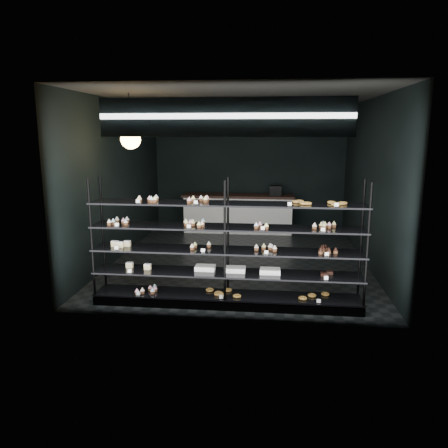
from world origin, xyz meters
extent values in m
cube|color=black|center=(0.00, 0.00, 0.01)|extent=(5.00, 6.00, 0.01)
cube|color=black|center=(0.00, 0.00, 3.20)|extent=(5.00, 6.00, 0.01)
cube|color=black|center=(0.00, 3.00, 1.60)|extent=(5.00, 0.01, 3.20)
cube|color=black|center=(0.00, -3.00, 1.60)|extent=(5.00, 0.01, 3.20)
cube|color=black|center=(-2.50, 0.00, 1.60)|extent=(0.01, 6.00, 3.20)
cube|color=black|center=(2.50, 0.00, 1.60)|extent=(0.01, 6.00, 3.20)
cube|color=black|center=(-0.02, -2.45, 0.06)|extent=(4.00, 0.50, 0.12)
cylinder|color=black|center=(-1.99, -2.67, 0.99)|extent=(0.04, 0.04, 1.85)
cylinder|color=black|center=(-1.99, -2.23, 0.99)|extent=(0.04, 0.04, 1.85)
cylinder|color=black|center=(-0.02, -2.67, 0.99)|extent=(0.04, 0.04, 1.85)
cylinder|color=black|center=(-0.02, -2.23, 0.99)|extent=(0.04, 0.04, 1.85)
cylinder|color=black|center=(1.95, -2.67, 0.99)|extent=(0.04, 0.04, 1.85)
cylinder|color=black|center=(1.95, -2.23, 0.99)|extent=(0.04, 0.04, 1.85)
cube|color=black|center=(-0.02, -2.45, 0.15)|extent=(4.00, 0.50, 0.03)
cube|color=black|center=(-0.02, -2.45, 0.50)|extent=(4.00, 0.50, 0.02)
cube|color=black|center=(-0.02, -2.45, 0.85)|extent=(4.00, 0.50, 0.02)
cube|color=black|center=(-0.02, -2.45, 1.20)|extent=(4.00, 0.50, 0.02)
cube|color=black|center=(-0.02, -2.45, 1.55)|extent=(4.00, 0.50, 0.02)
cube|color=white|center=(-1.24, -2.63, 1.59)|extent=(0.06, 0.04, 0.06)
cube|color=white|center=(-0.41, -2.63, 1.59)|extent=(0.06, 0.04, 0.06)
cube|color=white|center=(0.92, -2.63, 1.59)|extent=(0.05, 0.04, 0.06)
cube|color=white|center=(1.48, -2.63, 1.59)|extent=(0.06, 0.04, 0.06)
cube|color=white|center=(-1.60, -2.63, 1.24)|extent=(0.06, 0.04, 0.06)
cube|color=white|center=(-0.53, -2.63, 1.24)|extent=(0.05, 0.04, 0.06)
cube|color=white|center=(0.52, -2.63, 1.24)|extent=(0.05, 0.04, 0.06)
cube|color=white|center=(1.36, -2.63, 1.24)|extent=(0.06, 0.04, 0.06)
cube|color=white|center=(-1.61, -2.63, 0.89)|extent=(0.06, 0.04, 0.06)
cube|color=white|center=(-0.35, -2.63, 0.89)|extent=(0.06, 0.04, 0.06)
cube|color=white|center=(0.55, -2.63, 0.89)|extent=(0.05, 0.04, 0.06)
cube|color=white|center=(1.45, -2.63, 0.89)|extent=(0.06, 0.04, 0.06)
cube|color=white|center=(-1.43, -2.63, 0.54)|extent=(0.06, 0.04, 0.06)
cube|color=white|center=(1.43, -2.63, 0.54)|extent=(0.06, 0.04, 0.06)
cube|color=white|center=(-1.30, -2.63, 0.19)|extent=(0.06, 0.04, 0.06)
cube|color=white|center=(-0.09, -2.63, 0.19)|extent=(0.05, 0.04, 0.06)
cube|color=white|center=(1.28, -2.63, 0.19)|extent=(0.06, 0.04, 0.06)
cube|color=#0D1345|center=(0.00, -2.92, 2.75)|extent=(3.20, 0.04, 0.45)
cube|color=white|center=(0.00, -2.94, 2.75)|extent=(3.30, 0.02, 0.50)
cylinder|color=black|center=(-1.72, -1.51, 2.90)|extent=(0.01, 0.01, 0.56)
sphere|color=#FBB357|center=(-1.72, -1.51, 2.45)|extent=(0.33, 0.33, 0.33)
cube|color=silver|center=(-0.24, 2.50, 0.46)|extent=(2.76, 0.60, 0.92)
cube|color=black|center=(-0.24, 2.50, 0.95)|extent=(2.87, 0.65, 0.06)
cube|color=black|center=(0.71, 2.50, 1.10)|extent=(0.30, 0.30, 0.25)
camera|label=1|loc=(0.63, -8.63, 2.56)|focal=35.00mm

